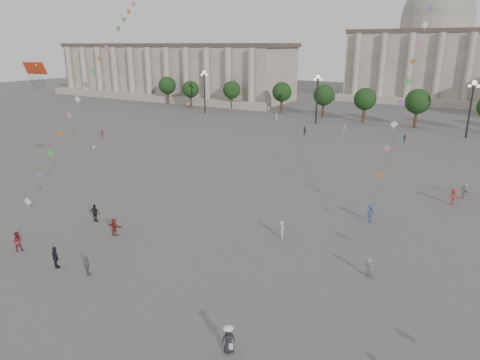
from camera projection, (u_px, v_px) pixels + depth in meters
The scene contains 26 objects.
ground at pixel (163, 291), 30.62m from camera, with size 360.00×360.00×0.00m, color #54524F.
hall_west at pixel (171, 71), 141.39m from camera, with size 84.00×26.22×17.20m.
hall_central at pixel (432, 53), 132.58m from camera, with size 48.30×34.30×35.50m.
tree_row at pixel (395, 99), 93.13m from camera, with size 137.12×5.12×8.00m.
lamp_post_far_west at pixel (204, 84), 107.62m from camera, with size 2.00×0.90×10.65m.
lamp_post_mid_west at pixel (317, 90), 93.18m from camera, with size 2.00×0.90×10.65m.
lamp_post_mid_east at pixel (472, 98), 78.74m from camera, with size 2.00×0.90×10.65m.
person_crowd_0 at pixel (405, 138), 77.02m from camera, with size 0.88×0.37×1.50m, color #304B6D.
person_crowd_1 at pixel (94, 147), 69.93m from camera, with size 0.74×0.58×1.53m, color silver.
person_crowd_2 at pixel (103, 134), 80.93m from camera, with size 0.95×0.55×1.48m, color maroon.
person_crowd_4 at pixel (344, 128), 85.13m from camera, with size 1.69×0.54×1.82m, color silver.
person_crowd_6 at pixel (368, 268), 32.33m from camera, with size 0.98×0.56×1.52m, color slate.
person_crowd_7 at pixel (465, 191), 48.86m from camera, with size 1.61×0.51×1.73m, color #B4B4B0.
person_crowd_8 at pixel (453, 197), 46.79m from camera, with size 1.21×0.70×1.88m, color maroon.
person_crowd_10 at pixel (277, 117), 97.67m from camera, with size 0.68×0.44×1.86m, color silver.
person_crowd_12 at pixel (305, 131), 83.02m from camera, with size 1.60×0.51×1.72m, color slate.
person_crowd_13 at pixel (282, 230), 38.68m from camera, with size 0.62×0.41×1.69m, color silver.
tourist_1 at pixel (56, 258), 33.53m from camera, with size 1.07×0.44×1.82m, color black.
tourist_2 at pixel (114, 227), 39.34m from camera, with size 1.53×0.49×1.65m, color maroon.
tourist_3 at pixel (87, 266), 32.55m from camera, with size 0.92×0.38×1.56m, color slate.
tourist_4 at pixel (95, 213), 42.38m from camera, with size 1.06×0.44×1.82m, color black.
kite_flyer_0 at pixel (17, 241), 36.37m from camera, with size 0.85×0.66×1.75m, color maroon.
kite_flyer_1 at pixel (371, 213), 42.21m from camera, with size 1.21×0.69×1.87m, color #344775.
hat_person at pixel (229, 339), 24.34m from camera, with size 0.93×0.91×1.69m.
dragon_kite at pixel (35, 78), 36.80m from camera, with size 2.25×7.17×18.93m.
kite_train_west at pixel (129, 16), 61.11m from camera, with size 26.18×55.06×71.72m.
Camera 1 is at (18.27, -20.32, 16.88)m, focal length 32.00 mm.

